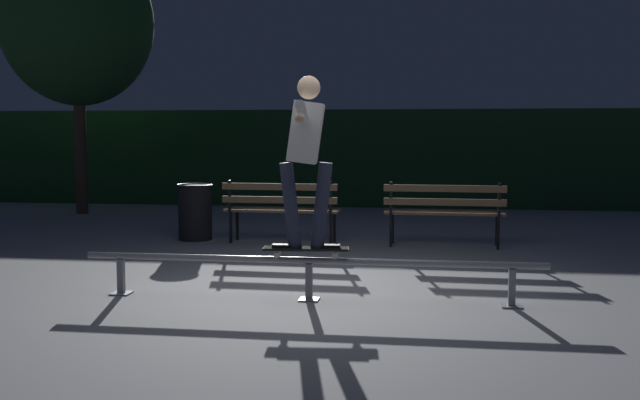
% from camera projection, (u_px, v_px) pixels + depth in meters
% --- Properties ---
extents(ground_plane, '(90.00, 90.00, 0.00)m').
position_uv_depth(ground_plane, '(313.00, 295.00, 6.98)').
color(ground_plane, '#99999E').
extents(hedge_backdrop, '(24.00, 1.20, 2.01)m').
position_uv_depth(hedge_backdrop, '(376.00, 158.00, 15.61)').
color(hedge_backdrop, '#193D1E').
rests_on(hedge_backdrop, ground).
extents(grind_rail, '(4.27, 0.18, 0.40)m').
position_uv_depth(grind_rail, '(309.00, 267.00, 6.74)').
color(grind_rail, gray).
rests_on(grind_rail, ground).
extents(skateboard, '(0.79, 0.27, 0.09)m').
position_uv_depth(skateboard, '(306.00, 249.00, 6.73)').
color(skateboard, black).
rests_on(skateboard, grind_rail).
extents(skateboarder, '(0.63, 1.40, 1.56)m').
position_uv_depth(skateboarder, '(306.00, 147.00, 6.64)').
color(skateboarder, black).
rests_on(skateboarder, skateboard).
extents(park_bench_leftmost, '(1.61, 0.46, 0.88)m').
position_uv_depth(park_bench_leftmost, '(281.00, 205.00, 10.15)').
color(park_bench_leftmost, black).
rests_on(park_bench_leftmost, ground).
extents(park_bench_left_center, '(1.61, 0.46, 0.88)m').
position_uv_depth(park_bench_left_center, '(444.00, 208.00, 9.84)').
color(park_bench_left_center, black).
rests_on(park_bench_left_center, ground).
extents(tree_far_left, '(2.82, 2.82, 5.14)m').
position_uv_depth(tree_far_left, '(77.00, 23.00, 13.73)').
color(tree_far_left, '#3D2D23').
rests_on(tree_far_left, ground).
extents(trash_can, '(0.52, 0.52, 0.80)m').
position_uv_depth(trash_can, '(195.00, 211.00, 10.55)').
color(trash_can, black).
rests_on(trash_can, ground).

